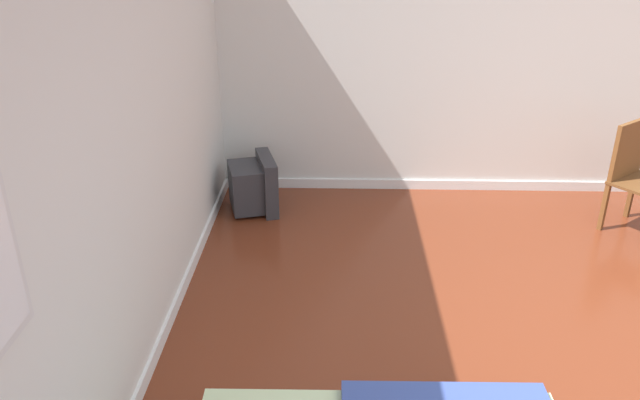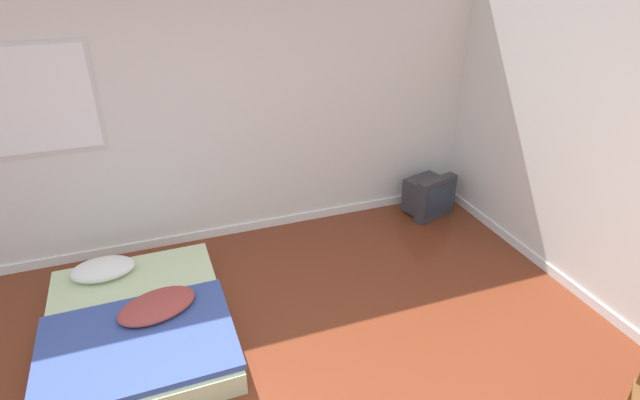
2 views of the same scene
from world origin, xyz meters
name	(u,v)px [view 1 (image 1 of 2)]	position (x,y,z in m)	size (l,w,h in m)	color
wall_back	(92,180)	(-0.01, 2.79, 1.29)	(8.15, 0.08, 2.60)	silver
wall_right	(541,50)	(2.91, 0.00, 1.29)	(0.08, 7.91, 2.60)	silver
crt_tv	(255,185)	(2.39, 2.42, 0.22)	(0.54, 0.48, 0.47)	#333338
wooden_chair	(637,170)	(2.14, -0.64, 0.50)	(0.63, 0.63, 0.88)	brown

